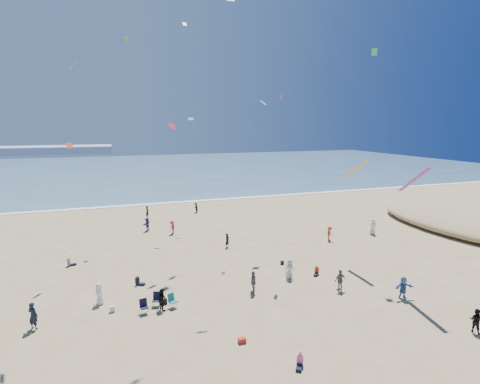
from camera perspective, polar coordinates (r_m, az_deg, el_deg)
name	(u,v)px	position (r m, az deg, el deg)	size (l,w,h in m)	color
ground	(255,382)	(21.06, 2.31, -26.90)	(220.00, 220.00, 0.00)	tan
ocean	(133,170)	(111.48, -15.98, 3.32)	(220.00, 100.00, 0.06)	#476B84
surf_line	(153,204)	(62.20, -13.12, -1.78)	(220.00, 1.20, 0.08)	white
standing_flyers	(252,251)	(36.20, 1.78, -8.94)	(34.71, 38.19, 1.83)	navy
seated_group	(228,301)	(27.56, -1.80, -16.25)	(21.30, 26.43, 0.84)	white
chair_cluster	(158,302)	(27.75, -12.39, -16.12)	(2.75, 1.53, 1.00)	black
white_tote	(112,309)	(28.35, -18.87, -16.53)	(0.35, 0.20, 0.40)	silver
black_backpack	(165,301)	(28.50, -11.37, -16.04)	(0.30, 0.22, 0.38)	black
cooler	(242,340)	(23.77, 0.30, -21.66)	(0.45, 0.30, 0.30)	red
navy_bag	(282,263)	(35.28, 6.45, -10.65)	(0.28, 0.18, 0.34)	black
kites_aloft	(299,97)	(32.96, 9.05, 14.13)	(47.14, 41.72, 23.87)	yellow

